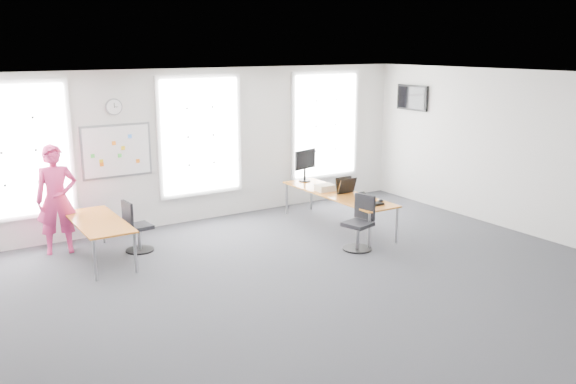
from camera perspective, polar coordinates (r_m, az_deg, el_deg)
floor at (r=8.97m, az=0.96°, el=-8.85°), size 10.00×10.00×0.00m
ceiling at (r=8.30m, az=1.04°, el=10.65°), size 10.00×10.00×0.00m
wall_back at (r=12.00m, az=-9.57°, el=4.17°), size 10.00×0.00×10.00m
wall_front at (r=5.75m, az=23.62°, el=-7.19°), size 10.00×0.00×10.00m
wall_right at (r=11.96m, az=21.50°, el=3.38°), size 0.00×10.00×10.00m
window_left at (r=11.14m, az=-23.91°, el=3.52°), size 1.60×0.06×2.20m
window_mid at (r=12.06m, az=-8.23°, el=5.23°), size 1.60×0.06×2.20m
window_right at (r=13.55m, az=3.48°, el=6.25°), size 1.60×0.06×2.20m
desk_right at (r=11.67m, az=4.65°, el=-0.29°), size 0.74×2.79×0.68m
desk_left at (r=10.31m, az=-17.33°, el=-2.87°), size 0.74×1.84×0.67m
chair_right at (r=10.51m, az=6.72°, el=-3.16°), size 0.52×0.52×0.94m
chair_left at (r=10.63m, az=-14.05°, el=-3.41°), size 0.48×0.48×0.89m
person at (r=10.84m, az=-20.83°, el=-0.66°), size 0.74×0.56×1.85m
whiteboard at (r=11.52m, az=-15.72°, el=3.71°), size 1.20×0.03×0.90m
wall_clock at (r=11.41m, az=-15.98°, el=7.67°), size 0.30×0.04×0.30m
tv at (r=13.79m, az=11.55°, el=8.65°), size 0.06×0.90×0.55m
keyboard at (r=10.79m, az=7.80°, el=-1.23°), size 0.49×0.21×0.02m
mouse at (r=11.09m, az=8.67°, el=-0.79°), size 0.10×0.14×0.05m
lens_cap at (r=11.11m, az=7.40°, el=-0.82°), size 0.07×0.07×0.01m
headphones at (r=11.29m, az=6.76°, el=-0.31°), size 0.20×0.11×0.12m
laptop_sleeve at (r=11.60m, az=5.41°, el=0.60°), size 0.38×0.20×0.31m
paper_stack at (r=11.79m, az=3.50°, el=0.40°), size 0.36×0.28×0.12m
monitor at (r=12.53m, az=1.62°, el=2.78°), size 0.58×0.24×0.66m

